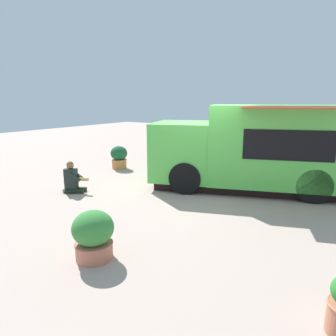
{
  "coord_description": "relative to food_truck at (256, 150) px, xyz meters",
  "views": [
    {
      "loc": [
        -7.44,
        -3.77,
        2.52
      ],
      "look_at": [
        -0.77,
        0.59,
        0.71
      ],
      "focal_mm": 31.96,
      "sensor_mm": 36.0,
      "label": 1
    }
  ],
  "objects": [
    {
      "name": "food_truck",
      "position": [
        0.0,
        0.0,
        0.0
      ],
      "size": [
        3.75,
        5.9,
        2.39
      ],
      "color": "#56C74A",
      "rests_on": "ground_plane"
    },
    {
      "name": "person_customer",
      "position": [
        -3.07,
        4.15,
        -0.81
      ],
      "size": [
        0.62,
        0.81,
        0.88
      ],
      "color": "black",
      "rests_on": "ground_plane"
    },
    {
      "name": "planter_flowering_side",
      "position": [
        -5.28,
        0.96,
        -0.73
      ],
      "size": [
        0.67,
        0.67,
        0.81
      ],
      "color": "#C26D52",
      "rests_on": "ground_plane"
    },
    {
      "name": "plaza_bench",
      "position": [
        2.33,
        4.64,
        -0.79
      ],
      "size": [
        0.88,
        1.72,
        0.47
      ],
      "color": "#553217",
      "rests_on": "ground_plane"
    },
    {
      "name": "planter_flowering_near",
      "position": [
        -0.12,
        5.09,
        -0.7
      ],
      "size": [
        0.62,
        0.62,
        0.85
      ],
      "color": "#C37844",
      "rests_on": "ground_plane"
    },
    {
      "name": "ground_plane",
      "position": [
        -0.9,
        1.3,
        -1.14
      ],
      "size": [
        40.0,
        40.0,
        0.0
      ],
      "primitive_type": "plane",
      "color": "#B39C90"
    }
  ]
}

